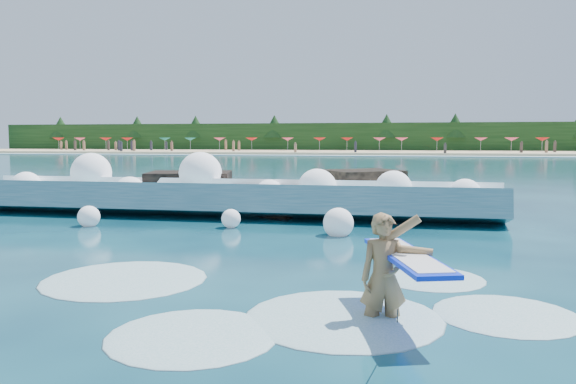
{
  "coord_description": "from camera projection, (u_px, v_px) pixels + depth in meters",
  "views": [
    {
      "loc": [
        3.82,
        -9.64,
        2.33
      ],
      "look_at": [
        1.5,
        2.0,
        1.2
      ],
      "focal_mm": 35.0,
      "sensor_mm": 36.0,
      "label": 1
    }
  ],
  "objects": [
    {
      "name": "ground",
      "position": [
        188.0,
        265.0,
        10.38
      ],
      "size": [
        200.0,
        200.0,
        0.0
      ],
      "primitive_type": "plane",
      "color": "#072739",
      "rests_on": "ground"
    },
    {
      "name": "beach",
      "position": [
        375.0,
        152.0,
        86.51
      ],
      "size": [
        140.0,
        20.0,
        0.4
      ],
      "primitive_type": "cube",
      "color": "tan",
      "rests_on": "ground"
    },
    {
      "name": "wet_band",
      "position": [
        371.0,
        156.0,
        75.78
      ],
      "size": [
        140.0,
        5.0,
        0.08
      ],
      "primitive_type": "cube",
      "color": "silver",
      "rests_on": "ground"
    },
    {
      "name": "treeline",
      "position": [
        377.0,
        138.0,
        96.05
      ],
      "size": [
        140.0,
        4.0,
        5.0
      ],
      "primitive_type": "cube",
      "color": "black",
      "rests_on": "ground"
    },
    {
      "name": "breaking_wave",
      "position": [
        230.0,
        199.0,
        17.13
      ],
      "size": [
        15.9,
        2.57,
        1.37
      ],
      "color": "teal",
      "rests_on": "ground"
    },
    {
      "name": "rock_cluster",
      "position": [
        266.0,
        195.0,
        18.21
      ],
      "size": [
        8.65,
        3.65,
        1.56
      ],
      "color": "black",
      "rests_on": "ground"
    },
    {
      "name": "surfer_with_board",
      "position": [
        389.0,
        273.0,
        7.14
      ],
      "size": [
        1.22,
        2.88,
        1.68
      ],
      "color": "olive",
      "rests_on": "ground"
    },
    {
      "name": "wave_spray",
      "position": [
        216.0,
        185.0,
        17.15
      ],
      "size": [
        14.56,
        4.57,
        1.98
      ],
      "color": "white",
      "rests_on": "ground"
    },
    {
      "name": "surf_foam",
      "position": [
        290.0,
        305.0,
        7.9
      ],
      "size": [
        9.64,
        5.29,
        0.14
      ],
      "color": "silver",
      "rests_on": "ground"
    },
    {
      "name": "beach_umbrellas",
      "position": [
        375.0,
        139.0,
        87.92
      ],
      "size": [
        113.93,
        6.13,
        0.5
      ],
      "color": "red",
      "rests_on": "ground"
    },
    {
      "name": "beachgoers",
      "position": [
        302.0,
        147.0,
        85.22
      ],
      "size": [
        99.51,
        13.48,
        1.94
      ],
      "color": "#3F332D",
      "rests_on": "ground"
    }
  ]
}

